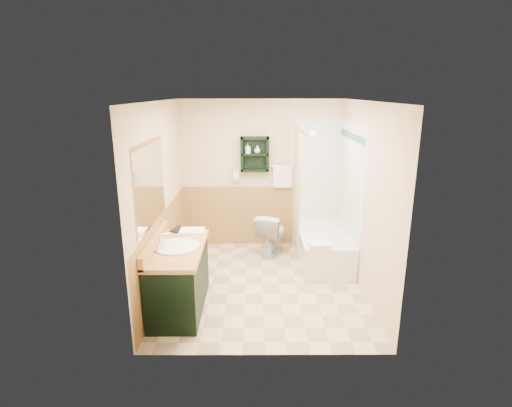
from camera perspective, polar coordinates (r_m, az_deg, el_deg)
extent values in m
plane|color=beige|center=(5.50, 0.90, -11.44)|extent=(3.00, 3.00, 0.00)
cube|color=beige|center=(6.54, 0.70, 4.19)|extent=(2.60, 0.04, 2.40)
cube|color=beige|center=(5.21, -13.72, 0.69)|extent=(0.04, 3.00, 2.40)
cube|color=beige|center=(5.26, 15.49, 0.71)|extent=(0.04, 3.00, 2.40)
cube|color=white|center=(4.89, 1.03, 14.66)|extent=(2.60, 3.00, 0.04)
cube|color=black|center=(6.37, -0.18, 7.07)|extent=(0.45, 0.15, 0.55)
cylinder|color=silver|center=(5.70, 6.27, 10.50)|extent=(0.03, 1.60, 0.03)
cube|color=black|center=(4.87, -10.93, -10.41)|extent=(0.59, 1.23, 0.78)
cube|color=silver|center=(6.19, 9.41, -6.02)|extent=(0.71, 1.50, 0.48)
imported|color=silver|center=(6.32, 2.28, -4.38)|extent=(0.59, 0.78, 0.68)
cube|color=white|center=(5.13, -9.10, -3.94)|extent=(0.31, 0.24, 0.04)
imported|color=black|center=(5.26, -11.80, -2.48)|extent=(0.17, 0.07, 0.23)
cube|color=white|center=(5.47, 9.01, -5.92)|extent=(0.27, 0.22, 0.07)
imported|color=silver|center=(6.36, -1.19, 7.51)|extent=(0.12, 0.17, 0.07)
imported|color=silver|center=(6.35, 0.20, 7.62)|extent=(0.14, 0.15, 0.10)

